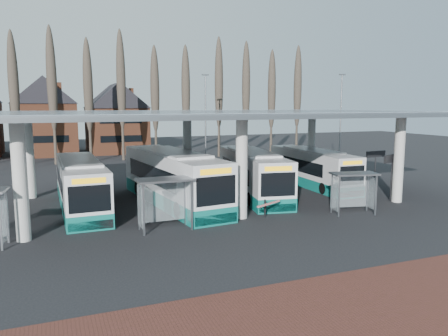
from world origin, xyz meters
name	(u,v)px	position (x,y,z in m)	size (l,w,h in m)	color
ground	(260,229)	(0.00, 0.00, 0.00)	(140.00, 140.00, 0.00)	black
brick_strip	(438,333)	(0.00, -12.00, 0.01)	(70.00, 10.00, 0.03)	#532821
station_canopy	(210,121)	(0.00, 8.00, 5.68)	(32.00, 16.00, 6.34)	silver
poplar_row	(140,88)	(0.00, 33.00, 8.78)	(45.10, 1.10, 14.50)	#473D33
townhouse_row	(6,111)	(-15.75, 44.00, 5.94)	(36.80, 10.30, 12.25)	brown
lamp_post_b	(206,118)	(6.00, 26.00, 5.34)	(0.80, 0.16, 10.17)	slate
lamp_post_c	(341,118)	(20.00, 20.00, 5.34)	(0.80, 0.16, 10.17)	slate
bus_0	(81,185)	(-8.81, 8.79, 1.54)	(2.71, 11.82, 3.27)	silver
bus_1	(172,179)	(-2.80, 8.02, 1.73)	(4.29, 13.42, 3.66)	silver
bus_2	(252,174)	(3.61, 8.64, 1.58)	(4.62, 12.34, 3.35)	silver
bus_3	(312,168)	(9.92, 10.19, 1.46)	(2.82, 11.23, 3.10)	silver
shelter_1	(164,192)	(-4.89, 1.88, 2.07)	(3.09, 1.58, 2.85)	gray
shelter_2	(353,184)	(6.95, 0.96, 1.89)	(3.04, 1.98, 2.60)	gray
info_sign_0	(392,162)	(11.86, 2.96, 2.79)	(2.14, 0.87, 3.33)	black
info_sign_1	(376,157)	(14.27, 7.43, 2.55)	(2.04, 0.31, 3.04)	black
barrier	(268,205)	(1.37, 1.69, 0.86)	(2.02, 1.12, 1.11)	black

